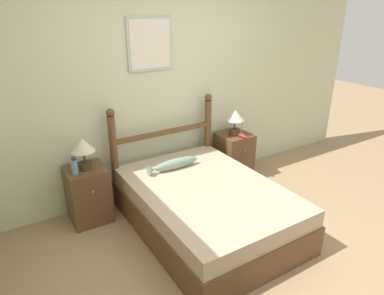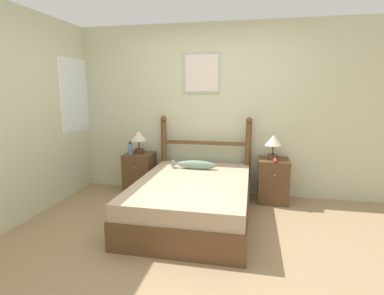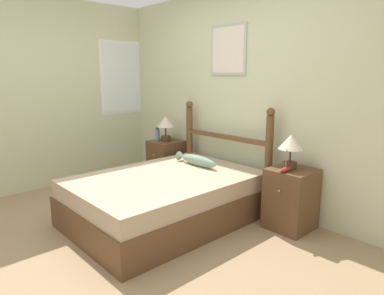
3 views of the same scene
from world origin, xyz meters
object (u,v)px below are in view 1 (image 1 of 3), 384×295
model_boat (241,135)px  fish_pillow (174,164)px  nightstand_right (234,155)px  nightstand_left (88,194)px  table_lamp_left (83,148)px  bottle (74,166)px  bed (206,207)px  table_lamp_right (235,118)px

model_boat → fish_pillow: bearing=-172.6°
nightstand_right → fish_pillow: nightstand_right is taller
nightstand_left → fish_pillow: size_ratio=0.99×
nightstand_left → table_lamp_left: 0.55m
nightstand_left → table_lamp_left: (0.01, -0.01, 0.55)m
nightstand_right → model_boat: bearing=-88.6°
table_lamp_left → bottle: size_ratio=1.79×
nightstand_right → table_lamp_left: 2.09m
bed → table_lamp_left: (-1.00, 0.80, 0.62)m
nightstand_left → bed: bearing=-38.8°
bed → table_lamp_left: 1.43m
bed → bottle: bottle is taller
bottle → model_boat: model_boat is taller
bottle → fish_pillow: bottle is taller
bed → model_boat: 1.28m
table_lamp_right → model_boat: 0.25m
nightstand_right → model_boat: 0.36m
bed → nightstand_left: bearing=141.2°
table_lamp_left → model_boat: 2.03m
nightstand_right → table_lamp_left: bearing=-179.7°
fish_pillow → nightstand_right: bearing=14.2°
bed → fish_pillow: bearing=99.7°
nightstand_left → fish_pillow: 0.99m
fish_pillow → bottle: bearing=168.4°
model_boat → table_lamp_left: bearing=176.5°
nightstand_right → fish_pillow: (-1.10, -0.28, 0.25)m
nightstand_right → table_lamp_right: (-0.03, -0.02, 0.55)m
bottle → fish_pillow: 1.07m
nightstand_left → bottle: bearing=-150.7°
nightstand_left → model_boat: 2.05m
table_lamp_left → bed: bearing=-38.6°
bed → nightstand_right: bearing=38.8°
table_lamp_left → table_lamp_right: same height
table_lamp_right → model_boat: table_lamp_right is taller
model_boat → nightstand_left: bearing=176.2°
nightstand_left → bottle: bottle is taller
bed → fish_pillow: fish_pillow is taller
model_boat → fish_pillow: (-1.10, -0.14, -0.09)m
bed → nightstand_left: (-1.01, 0.81, 0.07)m
bed → fish_pillow: 0.62m
table_lamp_right → model_boat: size_ratio=1.57×
table_lamp_right → nightstand_left: bearing=179.4°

